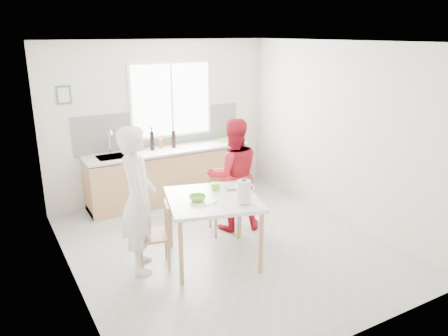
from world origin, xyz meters
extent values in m
plane|color=#B7B7B2|center=(0.00, 0.00, 0.00)|extent=(4.50, 4.50, 0.00)
plane|color=silver|center=(0.00, 2.25, 1.35)|extent=(4.00, 0.00, 4.00)
plane|color=silver|center=(0.00, -2.25, 1.35)|extent=(4.00, 0.00, 4.00)
plane|color=silver|center=(-2.00, 0.00, 1.35)|extent=(0.00, 4.50, 4.50)
plane|color=silver|center=(2.00, 0.00, 1.35)|extent=(0.00, 4.50, 4.50)
plane|color=white|center=(0.00, 0.00, 2.70)|extent=(4.50, 4.50, 0.00)
cube|color=white|center=(0.20, 2.23, 1.70)|extent=(1.50, 0.03, 1.30)
cube|color=white|center=(0.20, 2.21, 1.70)|extent=(1.40, 0.02, 1.20)
cube|color=white|center=(0.20, 2.21, 1.70)|extent=(0.03, 0.03, 1.20)
cube|color=white|center=(0.00, 2.24, 1.23)|extent=(3.00, 0.02, 0.65)
cube|color=#3F7B38|center=(-1.55, 2.23, 1.90)|extent=(0.22, 0.02, 0.28)
cube|color=beige|center=(-1.55, 2.22, 1.90)|extent=(0.16, 0.01, 0.22)
cube|color=tan|center=(0.00, 1.95, 0.43)|extent=(2.80, 0.60, 0.86)
cube|color=#3F3326|center=(0.00, 1.95, 0.05)|extent=(2.80, 0.54, 0.10)
cube|color=silver|center=(0.00, 1.95, 0.90)|extent=(2.84, 0.64, 0.04)
cube|color=#A5A5AA|center=(-0.95, 1.95, 0.91)|extent=(0.50, 0.40, 0.03)
cylinder|color=silver|center=(-0.95, 2.11, 1.10)|extent=(0.02, 0.02, 0.36)
torus|color=silver|center=(-0.95, 2.04, 1.28)|extent=(0.02, 0.18, 0.18)
cube|color=white|center=(-0.33, -0.25, 0.82)|extent=(1.35, 1.35, 0.04)
cylinder|color=tan|center=(-0.93, -0.59, 0.39)|extent=(0.05, 0.05, 0.78)
cylinder|color=tan|center=(-0.67, 0.34, 0.39)|extent=(0.05, 0.05, 0.78)
cylinder|color=tan|center=(0.00, -0.85, 0.39)|extent=(0.05, 0.05, 0.78)
cylinder|color=tan|center=(0.26, 0.08, 0.39)|extent=(0.05, 0.05, 0.78)
cube|color=tan|center=(-1.06, -0.05, 0.41)|extent=(0.47, 0.47, 0.04)
cube|color=tan|center=(-0.89, -0.10, 0.63)|extent=(0.12, 0.36, 0.40)
cylinder|color=tan|center=(-1.17, 0.15, 0.20)|extent=(0.03, 0.03, 0.39)
cylinder|color=tan|center=(-1.26, -0.16, 0.20)|extent=(0.03, 0.03, 0.39)
cylinder|color=tan|center=(-0.86, 0.06, 0.20)|extent=(0.03, 0.03, 0.39)
cylinder|color=tan|center=(-0.94, -0.25, 0.20)|extent=(0.03, 0.03, 0.39)
cube|color=tan|center=(0.20, 0.38, 0.45)|extent=(0.52, 0.52, 0.04)
cube|color=tan|center=(0.25, 0.56, 0.69)|extent=(0.39, 0.14, 0.44)
cylinder|color=tan|center=(-0.02, 0.25, 0.22)|extent=(0.04, 0.04, 0.43)
cylinder|color=tan|center=(0.33, 0.15, 0.22)|extent=(0.04, 0.04, 0.43)
cylinder|color=tan|center=(0.08, 0.60, 0.22)|extent=(0.04, 0.04, 0.43)
cylinder|color=tan|center=(0.43, 0.50, 0.22)|extent=(0.04, 0.04, 0.43)
imported|color=white|center=(-1.21, -0.01, 0.90)|extent=(0.59, 0.75, 1.80)
imported|color=red|center=(0.37, 0.43, 0.83)|extent=(0.95, 0.82, 1.66)
imported|color=#71C12C|center=(-0.54, -0.25, 0.88)|extent=(0.25, 0.25, 0.06)
imported|color=silver|center=(0.02, -0.09, 0.87)|extent=(0.25, 0.25, 0.05)
cylinder|color=white|center=(-0.10, -0.61, 1.00)|extent=(0.17, 0.17, 0.27)
cylinder|color=blue|center=(-0.10, -0.61, 1.14)|extent=(0.06, 0.06, 0.03)
torus|color=white|center=(-0.02, -0.61, 1.02)|extent=(0.13, 0.06, 0.13)
cube|color=#83D130|center=(-0.16, -0.01, 0.89)|extent=(0.12, 0.12, 0.09)
cylinder|color=#A5A5AA|center=(-0.47, -0.44, 0.86)|extent=(0.16, 0.02, 0.01)
cube|color=#83BD2B|center=(1.13, 1.97, 0.93)|extent=(0.39, 0.31, 0.01)
cylinder|color=black|center=(-0.26, 2.01, 1.08)|extent=(0.07, 0.07, 0.32)
cylinder|color=black|center=(0.11, 1.99, 1.07)|extent=(0.07, 0.07, 0.30)
cylinder|color=#956120|center=(-0.09, 2.06, 1.00)|extent=(0.06, 0.06, 0.16)
imported|color=#999999|center=(-0.66, 2.10, 1.02)|extent=(0.12, 0.12, 0.19)
camera|label=1|loc=(-2.71, -4.72, 2.81)|focal=35.00mm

